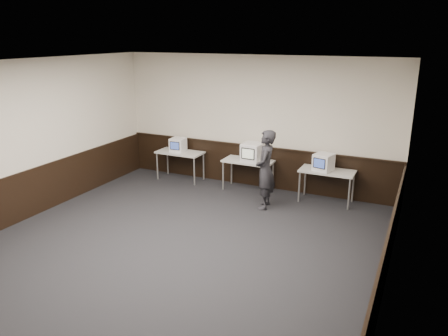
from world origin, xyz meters
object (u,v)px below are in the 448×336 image
at_px(desk_left, 180,154).
at_px(person, 265,170).
at_px(emac_left, 178,145).
at_px(emac_right, 323,162).
at_px(desk_right, 327,173).
at_px(emac_center, 252,152).
at_px(desk_center, 248,163).

xyz_separation_m(desk_left, person, (2.66, -0.90, 0.19)).
relative_size(desk_left, emac_left, 2.95).
bearing_deg(emac_right, desk_left, -167.03).
relative_size(desk_right, person, 0.69).
xyz_separation_m(emac_left, emac_right, (3.76, -0.04, 0.01)).
distance_m(desk_left, emac_left, 0.25).
bearing_deg(emac_left, desk_right, -4.33).
height_order(desk_right, emac_left, emac_left).
bearing_deg(emac_center, desk_left, -178.44).
xyz_separation_m(emac_right, person, (-1.05, -0.85, -0.07)).
bearing_deg(desk_right, emac_center, -178.32).
relative_size(desk_center, emac_left, 2.95).
distance_m(desk_center, person, 1.19).
bearing_deg(emac_left, person, -22.66).
xyz_separation_m(desk_right, emac_left, (-3.85, -0.01, 0.25)).
bearing_deg(emac_right, desk_right, 44.91).
distance_m(emac_left, person, 2.85).
height_order(desk_right, person, person).
distance_m(desk_center, emac_right, 1.83).
xyz_separation_m(emac_left, emac_center, (2.07, -0.04, 0.04)).
bearing_deg(desk_center, emac_center, -23.84).
bearing_deg(emac_left, emac_right, -5.12).
xyz_separation_m(desk_center, desk_right, (1.90, 0.00, 0.00)).
bearing_deg(desk_center, person, -49.71).
distance_m(desk_left, emac_right, 3.72).
xyz_separation_m(desk_right, person, (-1.14, -0.90, 0.19)).
bearing_deg(desk_left, emac_center, -1.48).
bearing_deg(person, desk_left, -119.84).
height_order(emac_left, person, person).
bearing_deg(person, desk_center, -150.88).
height_order(desk_center, person, person).
distance_m(desk_center, emac_left, 1.96).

